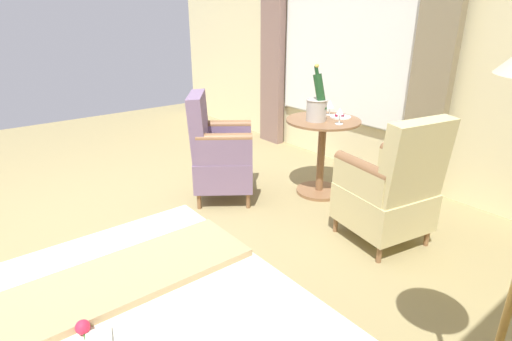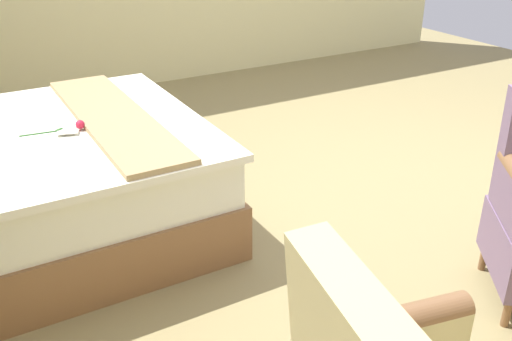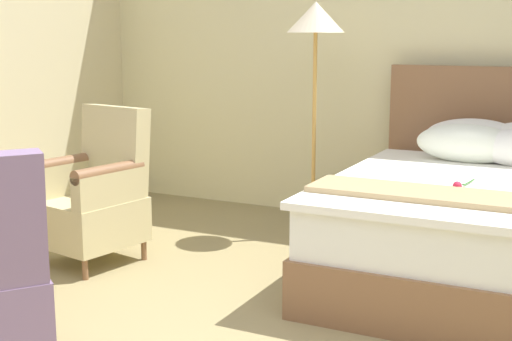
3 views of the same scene
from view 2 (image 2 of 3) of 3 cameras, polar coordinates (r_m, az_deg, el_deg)
ground_plane at (r=3.84m, az=11.30°, el=-1.70°), size 7.98×7.98×0.00m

